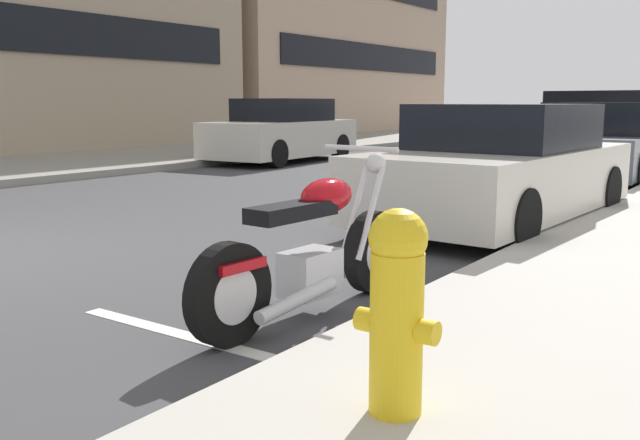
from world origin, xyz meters
The scene contains 8 objects.
sidewalk_far_curb centered at (12.00, 6.84, 0.07)m, with size 120.00×5.00×0.14m, color gray.
parking_stall_stripe centered at (0.00, -3.74, 0.00)m, with size 0.12×2.20×0.01m, color silver.
parked_motorcycle centered at (0.80, -3.93, 0.42)m, with size 2.12×0.62×1.11m.
parked_car_second_in_row centered at (5.01, -3.62, 0.65)m, with size 4.34×2.02×1.39m.
parked_car_across_street centered at (10.74, -3.39, 0.66)m, with size 4.75×2.04×1.41m.
crossing_truck centered at (26.91, 0.60, 0.97)m, with size 2.45×5.53×1.86m.
car_opposite_curb centered at (10.31, 3.80, 0.70)m, with size 4.37×2.10×1.49m.
fire_hydrant centered at (-0.46, -5.25, 0.59)m, with size 0.24×0.36×0.86m.
Camera 1 is at (-2.88, -6.57, 1.41)m, focal length 39.23 mm.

